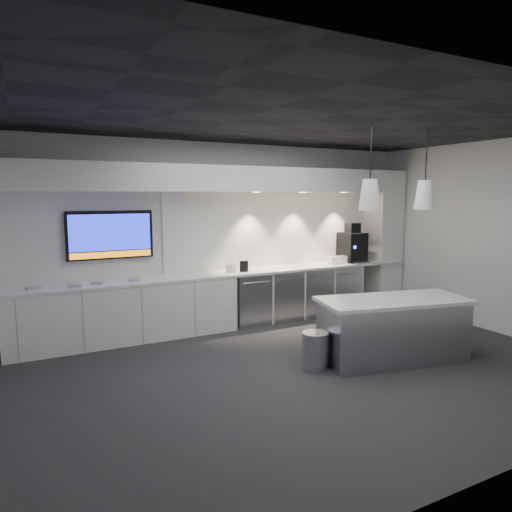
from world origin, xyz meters
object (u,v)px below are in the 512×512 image
island (393,329)px  coffee_machine (352,246)px  bin (315,351)px  wall_tv (110,235)px

island → coffee_machine: size_ratio=2.83×
island → bin: 1.11m
wall_tv → island: (3.06, -2.69, -1.15)m
bin → coffee_machine: coffee_machine is taller
island → wall_tv: bearing=150.8°
bin → coffee_machine: (2.36, 2.24, 0.97)m
island → coffee_machine: bearing=74.2°
island → bin: bearing=-178.8°
wall_tv → bin: bearing=-51.4°
wall_tv → island: bearing=-41.3°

